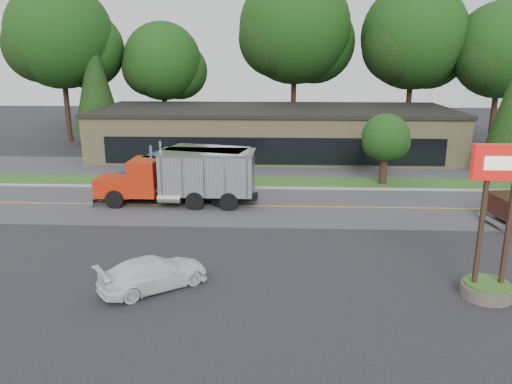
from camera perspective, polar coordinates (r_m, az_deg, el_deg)
ground at (r=22.42m, az=-3.86°, el=-8.34°), size 140.00×140.00×0.00m
road at (r=30.83m, az=-2.03°, el=-1.60°), size 60.00×8.00×0.02m
center_line at (r=30.83m, az=-2.03°, el=-1.60°), size 60.00×0.12×0.01m
curb at (r=34.86m, az=-1.49°, el=0.42°), size 60.00×0.30×0.12m
grass_verge at (r=36.59m, az=-1.29°, el=1.15°), size 60.00×3.40×0.03m
far_parking at (r=41.45m, az=-0.83°, el=2.85°), size 60.00×7.00×0.02m
strip_mall at (r=46.91m, az=2.05°, el=6.80°), size 32.00×12.00×4.00m
bilo_sign at (r=20.84m, az=25.37°, el=-5.76°), size 2.20×1.90×5.95m
tree_far_a at (r=57.05m, az=-21.21°, el=15.80°), size 11.41×10.74×16.27m
tree_far_b at (r=55.86m, az=-10.45°, el=14.08°), size 8.74×8.23×12.47m
tree_far_c at (r=54.60m, az=4.65°, el=17.63°), size 12.27×11.55×17.50m
tree_far_d at (r=55.27m, az=17.69°, el=16.06°), size 11.32×10.65×16.14m
tree_far_e at (r=55.90m, az=26.28°, el=13.89°), size 9.91×9.32×14.13m
evergreen_left at (r=53.71m, az=-17.87°, el=11.71°), size 4.98×4.98×11.31m
tree_verge at (r=36.70m, az=14.63°, el=5.83°), size 3.56×3.35×5.07m
dump_truck_red at (r=31.02m, az=-8.03°, el=1.83°), size 9.98×2.87×3.36m
dump_truck_blue at (r=32.15m, az=-7.45°, el=2.32°), size 8.70×4.45×3.36m
rally_car at (r=20.50m, az=-11.62°, el=-9.05°), size 4.58×4.08×1.28m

